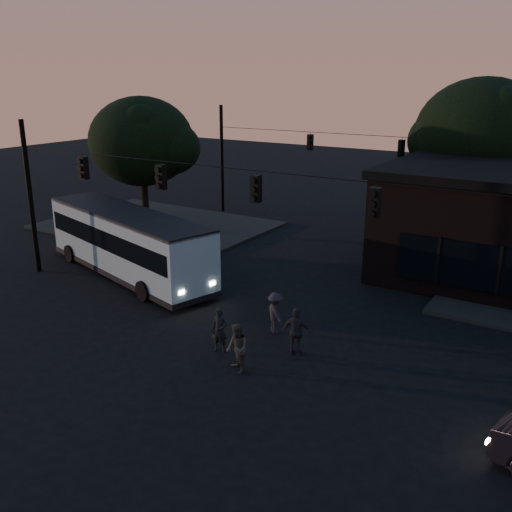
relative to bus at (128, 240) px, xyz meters
The scene contains 11 objects.
ground 10.70m from the bus, 34.74° to the right, with size 120.00×120.00×0.00m, color black.
sidewalk_far_left 9.76m from the bus, 123.73° to the left, with size 14.00×10.00×0.15m, color black.
tree_behind 20.87m from the bus, 51.62° to the left, with size 7.60×7.60×9.43m.
tree_left 9.57m from the bus, 127.35° to the left, with size 6.40×6.40×8.30m.
signal_rig_near 9.28m from the bus, 13.05° to the right, with size 26.24×0.30×7.50m.
signal_rig_far 16.63m from the bus, 58.23° to the left, with size 26.24×0.30×7.50m.
bus is the anchor object (origin of this frame).
pedestrian_a 9.62m from the bus, 26.50° to the right, with size 0.60×0.40×1.66m, color black.
pedestrian_b 11.21m from the bus, 27.46° to the right, with size 0.83×0.64×1.70m, color #33342F.
pedestrian_c 11.44m from the bus, 15.45° to the right, with size 1.04×0.43×1.77m, color #222129.
pedestrian_d 9.66m from the bus, 11.05° to the right, with size 1.04×0.60×1.61m, color black.
Camera 1 is at (10.86, -13.16, 9.45)m, focal length 40.00 mm.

